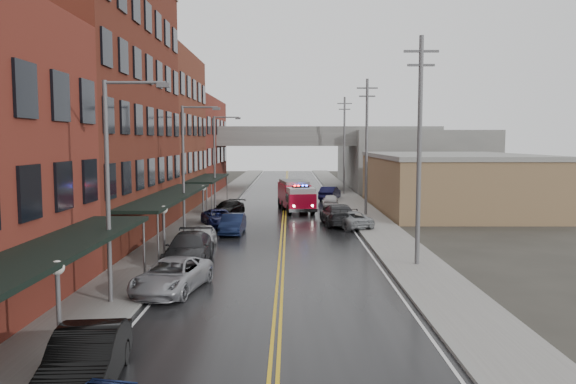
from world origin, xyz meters
name	(u,v)px	position (x,y,z in m)	size (l,w,h in m)	color
road	(284,224)	(0.00, 30.00, 0.01)	(11.00, 160.00, 0.02)	black
sidewalk_left	(192,224)	(-7.30, 30.00, 0.07)	(3.00, 160.00, 0.15)	slate
sidewalk_right	(375,224)	(7.30, 30.00, 0.07)	(3.00, 160.00, 0.15)	slate
curb_left	(213,224)	(-5.65, 30.00, 0.07)	(0.30, 160.00, 0.15)	gray
curb_right	(355,224)	(5.65, 30.00, 0.07)	(0.30, 160.00, 0.15)	gray
brick_building_b	(81,105)	(-13.30, 23.00, 9.00)	(9.00, 20.00, 18.00)	#562216
brick_building_c	(148,132)	(-13.30, 40.50, 7.50)	(9.00, 15.00, 15.00)	brown
brick_building_far	(183,146)	(-13.30, 58.00, 6.00)	(9.00, 20.00, 12.00)	maroon
tan_building	(450,184)	(16.00, 40.00, 2.50)	(14.00, 22.00, 5.00)	#896A4A
right_far_block	(406,159)	(18.00, 70.00, 4.00)	(18.00, 30.00, 8.00)	slate
awning_0	(49,251)	(-7.49, 4.00, 2.99)	(2.60, 16.00, 3.09)	black
awning_1	(171,196)	(-7.49, 23.00, 2.99)	(2.60, 18.00, 3.09)	black
awning_2	(208,178)	(-7.49, 40.50, 2.99)	(2.60, 13.00, 3.09)	black
globe_lamp_0	(58,287)	(-6.40, 2.00, 2.31)	(0.44, 0.44, 3.12)	#59595B
globe_lamp_1	(164,220)	(-6.40, 16.00, 2.31)	(0.44, 0.44, 3.12)	#59595B
globe_lamp_2	(203,196)	(-6.40, 30.00, 2.31)	(0.44, 0.44, 3.12)	#59595B
street_lamp_0	(114,177)	(-6.55, 8.00, 5.19)	(2.64, 0.22, 9.00)	#59595B
street_lamp_1	(187,162)	(-6.55, 24.00, 5.19)	(2.64, 0.22, 9.00)	#59595B
street_lamp_2	(217,156)	(-6.55, 40.00, 5.19)	(2.64, 0.22, 9.00)	#59595B
utility_pole_0	(419,147)	(7.20, 15.00, 6.31)	(1.80, 0.24, 12.00)	#59595B
utility_pole_1	(367,145)	(7.20, 35.00, 6.31)	(1.80, 0.24, 12.00)	#59595B
utility_pole_2	(344,144)	(7.20, 55.00, 6.31)	(1.80, 0.24, 12.00)	#59595B
overpass	(286,146)	(0.00, 62.00, 5.99)	(40.00, 10.00, 7.50)	slate
fire_truck	(296,195)	(1.06, 38.63, 1.53)	(4.04, 8.04, 2.83)	#AC0721
parked_car_left_1	(86,359)	(-5.00, 0.30, 0.79)	(1.68, 4.83, 1.59)	black
parked_car_left_2	(172,276)	(-4.73, 10.01, 0.72)	(2.38, 5.16, 1.43)	#94959B
parked_car_left_3	(189,249)	(-5.00, 15.70, 0.82)	(2.29, 5.63, 1.63)	#252628
parked_car_left_4	(202,236)	(-5.00, 20.44, 0.69)	(1.63, 4.05, 1.38)	#B2B2B2
parked_car_left_5	(233,224)	(-3.60, 25.43, 0.72)	(1.52, 4.35, 1.43)	#0E1632
parked_car_left_6	(219,218)	(-5.00, 28.80, 0.67)	(2.23, 4.83, 1.34)	#141A4D
parked_car_left_7	(228,209)	(-5.00, 34.95, 0.68)	(1.90, 4.66, 1.35)	black
parked_car_right_0	(349,219)	(5.00, 28.20, 0.66)	(2.19, 4.75, 1.32)	gray
parked_car_right_1	(338,214)	(4.29, 29.80, 0.84)	(2.35, 5.79, 1.68)	#252528
parked_car_right_2	(331,201)	(4.59, 41.80, 0.66)	(1.56, 3.89, 1.32)	silver
parked_car_right_3	(330,193)	(5.00, 48.63, 0.77)	(1.64, 4.70, 1.55)	black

